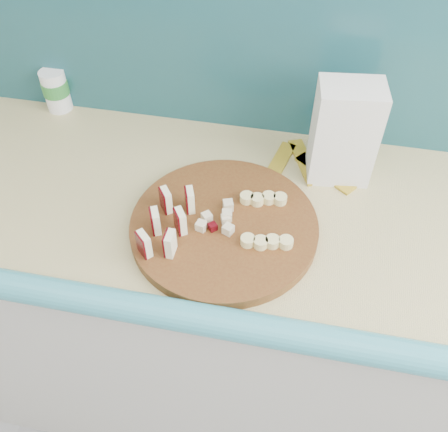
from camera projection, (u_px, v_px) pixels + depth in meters
The scene contains 9 objects.
kitchen_counter at pixel (177, 302), 1.47m from camera, with size 2.20×0.63×0.91m.
backsplash at pixel (189, 28), 1.14m from camera, with size 2.20×0.02×0.50m, color teal.
cutting_board at pixel (224, 226), 1.05m from camera, with size 0.39×0.39×0.02m, color #4F2711.
apple_wedges at pixel (168, 221), 1.01m from camera, with size 0.08×0.17×0.05m.
apple_chunks at pixel (212, 219), 1.03m from camera, with size 0.05×0.06×0.02m.
banana_slices at pixel (265, 220), 1.03m from camera, with size 0.12×0.16×0.02m.
flour_bag at pixel (344, 133), 1.09m from camera, with size 0.14×0.10×0.24m, color white.
canister at pixel (56, 90), 1.31m from camera, with size 0.07×0.07×0.11m.
banana_peel at pixel (302, 166), 1.19m from camera, with size 0.22×0.19×0.01m.
Camera 1 is at (0.39, 0.74, 1.71)m, focal length 40.00 mm.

